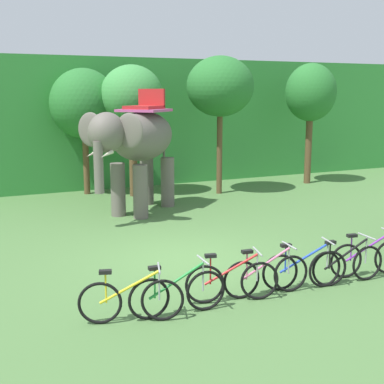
{
  "coord_description": "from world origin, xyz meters",
  "views": [
    {
      "loc": [
        -4.36,
        -10.09,
        3.66
      ],
      "look_at": [
        0.62,
        1.0,
        1.3
      ],
      "focal_mm": 47.95,
      "sensor_mm": 36.0,
      "label": 1
    }
  ],
  "objects_px": {
    "bike_pink": "(266,275)",
    "elephant": "(138,142)",
    "tree_left": "(220,87)",
    "bike_black": "(346,265)",
    "bike_purple": "(368,258)",
    "tree_far_left": "(84,104)",
    "bike_blue": "(305,269)",
    "tree_right": "(132,97)",
    "bike_yellow": "(131,300)",
    "bike_red": "(232,281)",
    "bike_green": "(178,293)",
    "tree_center": "(311,94)"
  },
  "relations": [
    {
      "from": "bike_yellow",
      "to": "bike_black",
      "type": "relative_size",
      "value": 0.96
    },
    {
      "from": "tree_center",
      "to": "bike_black",
      "type": "xyz_separation_m",
      "value": [
        -6.24,
        -9.63,
        -3.24
      ]
    },
    {
      "from": "bike_black",
      "to": "tree_far_left",
      "type": "bearing_deg",
      "value": 103.01
    },
    {
      "from": "bike_blue",
      "to": "bike_purple",
      "type": "relative_size",
      "value": 0.99
    },
    {
      "from": "tree_left",
      "to": "bike_yellow",
      "type": "bearing_deg",
      "value": -124.5
    },
    {
      "from": "elephant",
      "to": "tree_left",
      "type": "bearing_deg",
      "value": 25.79
    },
    {
      "from": "bike_black",
      "to": "bike_blue",
      "type": "bearing_deg",
      "value": 172.2
    },
    {
      "from": "bike_pink",
      "to": "bike_black",
      "type": "height_order",
      "value": "same"
    },
    {
      "from": "tree_far_left",
      "to": "bike_blue",
      "type": "distance_m",
      "value": 11.43
    },
    {
      "from": "bike_black",
      "to": "bike_purple",
      "type": "bearing_deg",
      "value": 13.21
    },
    {
      "from": "bike_pink",
      "to": "elephant",
      "type": "bearing_deg",
      "value": 90.38
    },
    {
      "from": "elephant",
      "to": "bike_black",
      "type": "relative_size",
      "value": 2.21
    },
    {
      "from": "tree_right",
      "to": "bike_pink",
      "type": "distance_m",
      "value": 10.39
    },
    {
      "from": "bike_black",
      "to": "bike_pink",
      "type": "bearing_deg",
      "value": 175.51
    },
    {
      "from": "tree_right",
      "to": "bike_green",
      "type": "distance_m",
      "value": 10.77
    },
    {
      "from": "tree_far_left",
      "to": "bike_black",
      "type": "height_order",
      "value": "tree_far_left"
    },
    {
      "from": "tree_left",
      "to": "elephant",
      "type": "xyz_separation_m",
      "value": [
        -3.7,
        -1.79,
        -1.66
      ]
    },
    {
      "from": "tree_far_left",
      "to": "tree_right",
      "type": "relative_size",
      "value": 0.98
    },
    {
      "from": "tree_center",
      "to": "bike_purple",
      "type": "relative_size",
      "value": 2.84
    },
    {
      "from": "tree_far_left",
      "to": "bike_purple",
      "type": "distance_m",
      "value": 11.72
    },
    {
      "from": "elephant",
      "to": "bike_yellow",
      "type": "xyz_separation_m",
      "value": [
        -2.55,
        -7.31,
        -1.82
      ]
    },
    {
      "from": "tree_far_left",
      "to": "bike_yellow",
      "type": "distance_m",
      "value": 11.51
    },
    {
      "from": "bike_yellow",
      "to": "tree_center",
      "type": "bearing_deg",
      "value": 42.18
    },
    {
      "from": "bike_black",
      "to": "tree_left",
      "type": "bearing_deg",
      "value": 78.12
    },
    {
      "from": "bike_yellow",
      "to": "bike_red",
      "type": "xyz_separation_m",
      "value": [
        1.89,
        0.08,
        0.0
      ]
    },
    {
      "from": "bike_yellow",
      "to": "bike_purple",
      "type": "distance_m",
      "value": 5.02
    },
    {
      "from": "bike_yellow",
      "to": "bike_red",
      "type": "bearing_deg",
      "value": 2.3
    },
    {
      "from": "bike_green",
      "to": "tree_right",
      "type": "bearing_deg",
      "value": 76.27
    },
    {
      "from": "bike_yellow",
      "to": "bike_pink",
      "type": "bearing_deg",
      "value": 1.76
    },
    {
      "from": "tree_right",
      "to": "bike_red",
      "type": "distance_m",
      "value": 10.46
    },
    {
      "from": "tree_right",
      "to": "bike_green",
      "type": "xyz_separation_m",
      "value": [
        -2.44,
        -10.0,
        -3.14
      ]
    },
    {
      "from": "bike_green",
      "to": "bike_purple",
      "type": "xyz_separation_m",
      "value": [
        4.23,
        0.15,
        0.0
      ]
    },
    {
      "from": "bike_yellow",
      "to": "bike_pink",
      "type": "relative_size",
      "value": 0.96
    },
    {
      "from": "tree_left",
      "to": "tree_center",
      "type": "distance_m",
      "value": 4.34
    },
    {
      "from": "tree_right",
      "to": "bike_blue",
      "type": "xyz_separation_m",
      "value": [
        0.2,
        -9.9,
        -3.14
      ]
    },
    {
      "from": "tree_left",
      "to": "bike_pink",
      "type": "bearing_deg",
      "value": -112.06
    },
    {
      "from": "tree_far_left",
      "to": "bike_blue",
      "type": "height_order",
      "value": "tree_far_left"
    },
    {
      "from": "bike_blue",
      "to": "bike_purple",
      "type": "distance_m",
      "value": 1.58
    },
    {
      "from": "bike_pink",
      "to": "tree_far_left",
      "type": "bearing_deg",
      "value": 94.31
    },
    {
      "from": "tree_right",
      "to": "elephant",
      "type": "xyz_separation_m",
      "value": [
        -0.69,
        -2.65,
        -1.33
      ]
    },
    {
      "from": "tree_center",
      "to": "bike_blue",
      "type": "height_order",
      "value": "tree_center"
    },
    {
      "from": "tree_left",
      "to": "tree_far_left",
      "type": "bearing_deg",
      "value": 157.04
    },
    {
      "from": "tree_center",
      "to": "bike_yellow",
      "type": "relative_size",
      "value": 2.92
    },
    {
      "from": "bike_yellow",
      "to": "bike_purple",
      "type": "xyz_separation_m",
      "value": [
        5.02,
        0.11,
        0.0
      ]
    },
    {
      "from": "bike_blue",
      "to": "bike_pink",
      "type": "bearing_deg",
      "value": 179.04
    },
    {
      "from": "tree_center",
      "to": "bike_red",
      "type": "bearing_deg",
      "value": -132.42
    },
    {
      "from": "bike_blue",
      "to": "bike_purple",
      "type": "bearing_deg",
      "value": 1.48
    },
    {
      "from": "bike_red",
      "to": "tree_center",
      "type": "bearing_deg",
      "value": 47.58
    },
    {
      "from": "bike_blue",
      "to": "bike_black",
      "type": "height_order",
      "value": "same"
    },
    {
      "from": "bike_purple",
      "to": "tree_right",
      "type": "bearing_deg",
      "value": 100.26
    }
  ]
}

